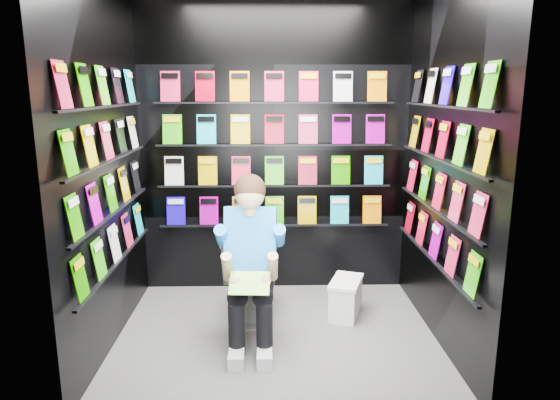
{
  "coord_description": "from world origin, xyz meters",
  "views": [
    {
      "loc": [
        -0.06,
        -3.47,
        1.84
      ],
      "look_at": [
        0.03,
        0.15,
        1.03
      ],
      "focal_mm": 32.0,
      "sensor_mm": 36.0,
      "label": 1
    }
  ],
  "objects": [
    {
      "name": "comics_right",
      "position": [
        1.17,
        0.0,
        1.31
      ],
      "size": [
        0.06,
        1.7,
        1.37
      ],
      "primitive_type": null,
      "color": "#CB214E",
      "rests_on": "wall_right"
    },
    {
      "name": "held_comic",
      "position": [
        -0.18,
        -0.37,
        0.58
      ],
      "size": [
        0.28,
        0.17,
        0.11
      ],
      "primitive_type": "cube",
      "rotation": [
        -0.96,
        0.0,
        -0.06
      ],
      "color": "#169442",
      "rests_on": "reader"
    },
    {
      "name": "wall_front",
      "position": [
        0.0,
        -1.0,
        1.3
      ],
      "size": [
        2.4,
        0.04,
        2.6
      ],
      "primitive_type": "cube",
      "color": "black",
      "rests_on": "floor"
    },
    {
      "name": "toilet",
      "position": [
        -0.18,
        0.36,
        0.37
      ],
      "size": [
        0.46,
        0.77,
        0.73
      ],
      "primitive_type": "imported",
      "rotation": [
        0.0,
        0.0,
        3.08
      ],
      "color": "white",
      "rests_on": "floor"
    },
    {
      "name": "wall_left",
      "position": [
        -1.2,
        0.0,
        1.3
      ],
      "size": [
        0.04,
        2.0,
        2.6
      ],
      "primitive_type": "cube",
      "color": "black",
      "rests_on": "floor"
    },
    {
      "name": "longbox_lid",
      "position": [
        0.58,
        0.35,
        0.3
      ],
      "size": [
        0.35,
        0.45,
        0.03
      ],
      "primitive_type": "cube",
      "rotation": [
        0.0,
        0.0,
        -0.35
      ],
      "color": "white",
      "rests_on": "longbox"
    },
    {
      "name": "wall_right",
      "position": [
        1.2,
        0.0,
        1.3
      ],
      "size": [
        0.04,
        2.0,
        2.6
      ],
      "primitive_type": "cube",
      "color": "black",
      "rests_on": "floor"
    },
    {
      "name": "reader",
      "position": [
        -0.18,
        -0.02,
        0.76
      ],
      "size": [
        0.54,
        0.76,
        1.35
      ],
      "primitive_type": null,
      "rotation": [
        0.0,
        0.0,
        -0.06
      ],
      "color": "#2081E0",
      "rests_on": "toilet"
    },
    {
      "name": "longbox",
      "position": [
        0.58,
        0.35,
        0.14
      ],
      "size": [
        0.32,
        0.43,
        0.28
      ],
      "primitive_type": "cube",
      "rotation": [
        0.0,
        0.0,
        -0.35
      ],
      "color": "white",
      "rests_on": "floor"
    },
    {
      "name": "comics_back",
      "position": [
        0.0,
        0.97,
        1.31
      ],
      "size": [
        2.1,
        0.06,
        1.37
      ],
      "primitive_type": null,
      "color": "#CB214E",
      "rests_on": "wall_back"
    },
    {
      "name": "wall_back",
      "position": [
        0.0,
        1.0,
        1.3
      ],
      "size": [
        2.4,
        0.04,
        2.6
      ],
      "primitive_type": "cube",
      "color": "black",
      "rests_on": "floor"
    },
    {
      "name": "floor",
      "position": [
        0.0,
        0.0,
        0.0
      ],
      "size": [
        2.4,
        2.4,
        0.0
      ],
      "primitive_type": "plane",
      "color": "slate",
      "rests_on": "ground"
    },
    {
      "name": "comics_left",
      "position": [
        -1.17,
        0.0,
        1.31
      ],
      "size": [
        0.06,
        1.7,
        1.37
      ],
      "primitive_type": null,
      "color": "#CB214E",
      "rests_on": "wall_left"
    }
  ]
}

